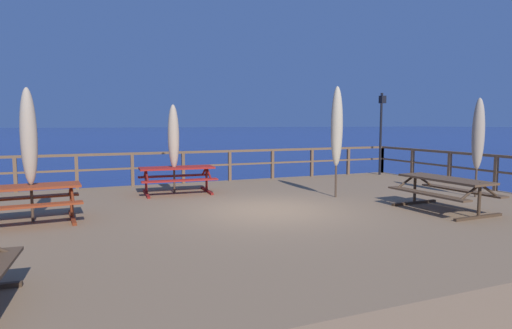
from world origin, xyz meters
TOP-DOWN VIEW (x-y plane):
  - ground_plane at (0.00, 0.00)m, footprint 600.00×600.00m
  - wooden_deck at (0.00, 0.00)m, footprint 15.23×10.69m
  - railing_waterside_far at (0.00, 5.20)m, footprint 15.03×0.10m
  - railing_side_right at (7.46, 0.00)m, footprint 0.10×10.49m
  - picnic_table_front_right at (3.72, -1.62)m, footprint 1.47×2.22m
  - picnic_table_mid_left at (-1.46, 3.26)m, footprint 2.18×1.51m
  - picnic_table_front_left at (-5.00, 0.71)m, footprint 1.97×1.53m
  - patio_umbrella_tall_mid_left at (2.42, 0.92)m, footprint 0.32×0.32m
  - patio_umbrella_tall_front at (-1.53, 3.29)m, footprint 0.32×0.32m
  - patio_umbrella_tall_back_right at (-4.99, 0.76)m, footprint 0.32×0.32m
  - patio_umbrella_short_front at (5.98, -0.56)m, footprint 0.32×0.32m
  - lamp_post_hooked at (6.80, 4.49)m, footprint 0.47×0.59m

SIDE VIEW (x-z plane):
  - ground_plane at x=0.00m, z-range 0.00..0.00m
  - wooden_deck at x=0.00m, z-range 0.00..0.69m
  - picnic_table_front_left at x=-5.00m, z-range 0.86..1.64m
  - picnic_table_mid_left at x=-1.46m, z-range 0.87..1.64m
  - picnic_table_front_right at x=3.72m, z-range 0.87..1.65m
  - railing_side_right at x=7.46m, z-range 0.89..1.98m
  - railing_waterside_far at x=0.00m, z-range 0.89..1.98m
  - patio_umbrella_tall_front at x=-1.53m, z-range 1.04..3.60m
  - patio_umbrella_short_front at x=5.98m, z-range 1.06..3.77m
  - patio_umbrella_tall_back_right at x=-4.99m, z-range 1.06..3.81m
  - patio_umbrella_tall_mid_left at x=2.42m, z-range 1.10..4.12m
  - lamp_post_hooked at x=6.80m, z-range 1.20..4.40m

